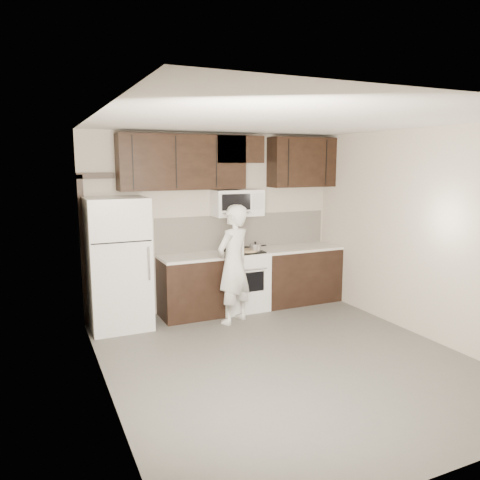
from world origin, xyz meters
TOP-DOWN VIEW (x-y plane):
  - floor at (0.00, 0.00)m, footprint 4.50×4.50m
  - back_wall at (0.00, 2.25)m, footprint 4.00×0.00m
  - ceiling at (0.00, 0.00)m, footprint 4.50×4.50m
  - counter_run at (0.60, 1.94)m, footprint 2.95×0.64m
  - stove at (0.30, 1.94)m, footprint 0.76×0.66m
  - backsplash at (0.50, 2.24)m, footprint 2.90×0.02m
  - upper_cabinets at (0.21, 2.08)m, footprint 3.48×0.35m
  - microwave at (0.30, 2.06)m, footprint 0.76×0.42m
  - refrigerator at (-1.55, 1.89)m, footprint 0.80×0.76m
  - door_trim at (-1.92, 2.21)m, footprint 0.50×0.08m
  - saucepan at (0.48, 1.79)m, footprint 0.30×0.18m
  - baking_tray at (0.37, 1.81)m, footprint 0.46×0.36m
  - pizza at (0.37, 1.81)m, footprint 0.32×0.32m
  - person at (-0.04, 1.44)m, footprint 0.73×0.64m

SIDE VIEW (x-z plane):
  - floor at x=0.00m, z-range 0.00..0.00m
  - counter_run at x=0.60m, z-range 0.00..0.91m
  - stove at x=0.30m, z-range -0.01..0.93m
  - person at x=-0.04m, z-range 0.00..1.69m
  - refrigerator at x=-1.55m, z-range 0.00..1.80m
  - baking_tray at x=0.37m, z-range 0.91..0.93m
  - pizza at x=0.37m, z-range 0.93..0.95m
  - saucepan at x=0.48m, z-range 0.89..1.06m
  - backsplash at x=0.50m, z-range 0.91..1.45m
  - door_trim at x=-1.92m, z-range 0.19..2.31m
  - back_wall at x=0.00m, z-range -0.65..3.35m
  - microwave at x=0.30m, z-range 1.45..1.85m
  - upper_cabinets at x=0.21m, z-range 1.89..2.67m
  - ceiling at x=0.00m, z-range 2.70..2.70m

